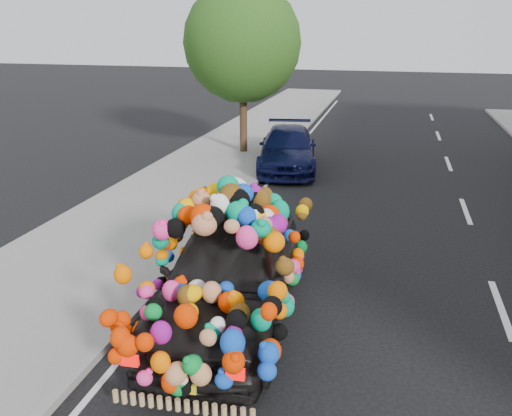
# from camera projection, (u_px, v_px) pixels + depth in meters

# --- Properties ---
(ground) EXTENTS (100.00, 100.00, 0.00)m
(ground) POSITION_uv_depth(u_px,v_px,m) (294.00, 283.00, 9.42)
(ground) COLOR black
(ground) RESTS_ON ground
(sidewalk) EXTENTS (4.00, 60.00, 0.12)m
(sidewalk) POSITION_uv_depth(u_px,v_px,m) (93.00, 254.00, 10.45)
(sidewalk) COLOR gray
(sidewalk) RESTS_ON ground
(kerb) EXTENTS (0.15, 60.00, 0.13)m
(kerb) POSITION_uv_depth(u_px,v_px,m) (179.00, 265.00, 9.97)
(kerb) COLOR gray
(kerb) RESTS_ON ground
(lane_markings) EXTENTS (6.00, 50.00, 0.01)m
(lane_markings) POSITION_uv_depth(u_px,v_px,m) (501.00, 309.00, 8.53)
(lane_markings) COLOR silver
(lane_markings) RESTS_ON ground
(tree_near_sidewalk) EXTENTS (4.20, 4.20, 6.13)m
(tree_near_sidewalk) POSITION_uv_depth(u_px,v_px,m) (243.00, 43.00, 17.59)
(tree_near_sidewalk) COLOR #332114
(tree_near_sidewalk) RESTS_ON ground
(plush_art_car) EXTENTS (2.64, 5.12, 2.27)m
(plush_art_car) POSITION_uv_depth(u_px,v_px,m) (229.00, 252.00, 7.94)
(plush_art_car) COLOR black
(plush_art_car) RESTS_ON ground
(navy_sedan) EXTENTS (2.64, 4.86, 1.34)m
(navy_sedan) POSITION_uv_depth(u_px,v_px,m) (288.00, 149.00, 16.90)
(navy_sedan) COLOR black
(navy_sedan) RESTS_ON ground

